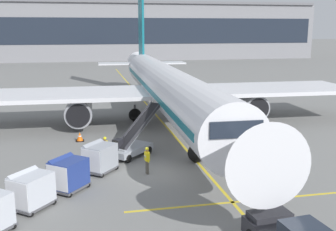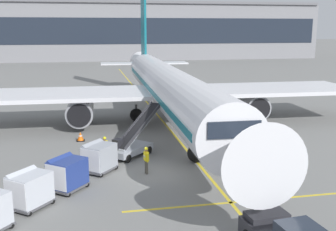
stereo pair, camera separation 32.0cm
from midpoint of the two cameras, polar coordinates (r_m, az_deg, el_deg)
The scene contains 12 objects.
ground_plane at distance 25.70m, azimuth -1.38°, elevation -8.20°, with size 600.00×600.00×0.00m, color slate.
parked_airplane at distance 38.75m, azimuth 0.06°, elevation 4.11°, with size 37.44×47.66×15.63m.
belt_loader at distance 29.10m, azimuth -4.78°, elevation -3.86°, with size 4.47×4.46×3.50m.
baggage_cart_lead at distance 26.09m, azimuth -9.40°, elevation -5.73°, with size 2.50×2.63×1.91m.
baggage_cart_second at distance 23.61m, azimuth -13.69°, elevation -7.86°, with size 2.50×2.63×1.91m.
baggage_cart_third at distance 21.92m, azimuth -18.59°, elevation -9.75°, with size 2.50×2.63×1.91m.
ground_crew_by_loader at distance 25.41m, azimuth -2.72°, elevation -6.07°, with size 0.32×0.56×1.74m.
ground_crew_by_carts at distance 28.06m, azimuth -8.57°, elevation -4.42°, with size 0.41×0.49×1.74m.
safety_cone_engine_keepout at distance 33.58m, azimuth -11.98°, elevation -2.91°, with size 0.66×0.66×0.74m.
apron_guidance_line_lead_in at distance 38.48m, azimuth -0.13°, elevation -1.27°, with size 0.20×110.00×0.01m.
apron_guidance_line_stop_bar at distance 22.06m, azimuth 9.97°, elevation -11.93°, with size 12.00×0.20×0.01m.
terminal_building at distance 125.59m, azimuth -4.36°, elevation 11.78°, with size 107.36×22.26×16.46m.
Camera 2 is at (-3.98, -23.77, 8.94)m, focal length 43.23 mm.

